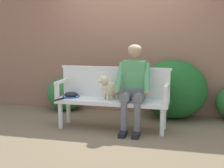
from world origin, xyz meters
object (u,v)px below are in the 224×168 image
Objects in this scene: garden_bench at (112,103)px; tennis_racket at (70,97)px; baseball_glove at (71,95)px; dog_on_bench at (109,87)px; person_seated at (134,84)px.

garden_bench is 3.06× the size of tennis_racket.
baseball_glove is at bearing 178.95° from garden_bench.
baseball_glove is (-0.64, 0.00, -0.15)m from dog_on_bench.
baseball_glove is at bearing 178.77° from person_seated.
person_seated is at bearing -1.27° from tennis_racket.
baseball_glove reaches higher than tennis_racket.
person_seated is 6.11× the size of baseball_glove.
person_seated is 2.31× the size of tennis_racket.
person_seated is at bearing -15.02° from baseball_glove.
tennis_racket is (-1.06, 0.02, -0.26)m from person_seated.
tennis_racket is at bearing 178.89° from garden_bench.
person_seated is (0.35, -0.01, 0.33)m from garden_bench.
tennis_racket is at bearing 179.79° from dog_on_bench.
person_seated reaches higher than baseball_glove.
garden_bench is 1.33× the size of person_seated.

